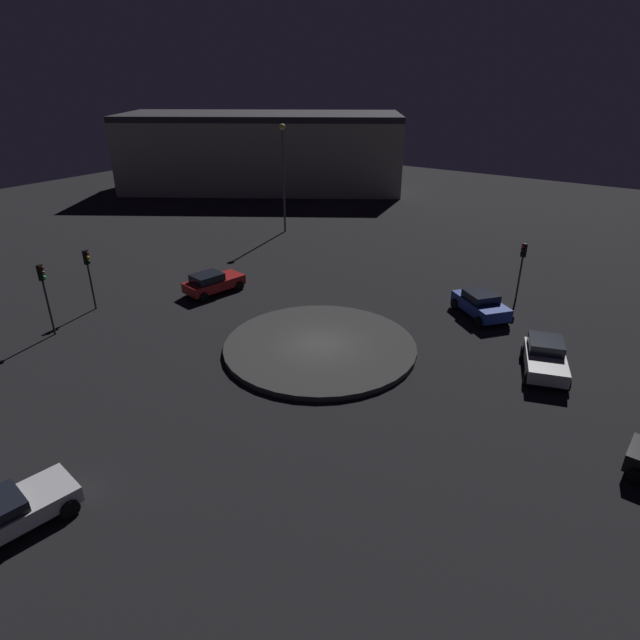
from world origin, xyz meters
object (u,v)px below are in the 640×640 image
at_px(car_silver, 545,358).
at_px(traffic_light_north, 88,268).
at_px(car_blue, 481,304).
at_px(traffic_light_southeast, 522,260).
at_px(car_red, 213,282).
at_px(store_building, 262,152).
at_px(car_white, 11,510).
at_px(traffic_light_northwest, 44,286).
at_px(streetlamp_northeast, 283,163).

relative_size(car_silver, traffic_light_north, 1.08).
bearing_deg(car_silver, car_blue, -151.86).
height_order(traffic_light_north, traffic_light_southeast, traffic_light_north).
distance_m(car_red, store_building, 36.24).
bearing_deg(traffic_light_north, store_building, 100.22).
xyz_separation_m(car_white, traffic_light_northwest, (9.00, 12.46, 2.32)).
height_order(car_blue, car_white, car_blue).
bearing_deg(traffic_light_north, car_white, -56.36).
bearing_deg(streetlamp_northeast, car_blue, -110.81).
height_order(streetlamp_northeast, store_building, streetlamp_northeast).
relative_size(car_silver, traffic_light_southeast, 1.09).
bearing_deg(car_white, store_building, 40.40).
bearing_deg(store_building, car_blue, 115.44).
xyz_separation_m(car_red, car_silver, (1.91, -21.53, 0.03)).
height_order(car_silver, car_white, car_silver).
bearing_deg(traffic_light_north, car_red, 41.66).
bearing_deg(traffic_light_southeast, traffic_light_north, -24.89).
relative_size(traffic_light_southeast, store_building, 0.11).
bearing_deg(traffic_light_north, streetlamp_northeast, 79.15).
xyz_separation_m(traffic_light_north, store_building, (36.00, 16.06, 1.78)).
height_order(car_blue, traffic_light_southeast, traffic_light_southeast).
xyz_separation_m(car_white, traffic_light_north, (12.59, 13.73, 2.09)).
xyz_separation_m(car_red, car_white, (-18.86, -9.42, -0.05)).
relative_size(car_silver, store_building, 0.12).
bearing_deg(traffic_light_southeast, car_white, 11.86).
relative_size(car_blue, traffic_light_north, 1.09).
height_order(traffic_light_northwest, traffic_light_southeast, traffic_light_northwest).
bearing_deg(car_silver, traffic_light_northwest, -82.74).
bearing_deg(car_blue, store_building, -173.29).
height_order(car_red, traffic_light_northwest, traffic_light_northwest).
height_order(car_silver, traffic_light_southeast, traffic_light_southeast).
distance_m(car_white, store_building, 57.13).
xyz_separation_m(traffic_light_southeast, store_building, (19.00, 37.96, 1.81)).
height_order(traffic_light_northwest, traffic_light_north, traffic_light_northwest).
distance_m(car_blue, streetlamp_northeast, 24.08).
relative_size(traffic_light_northwest, traffic_light_north, 1.09).
height_order(car_silver, streetlamp_northeast, streetlamp_northeast).
bearing_deg(traffic_light_north, traffic_light_southeast, 23.99).
relative_size(car_red, streetlamp_northeast, 0.45).
xyz_separation_m(car_red, traffic_light_north, (-6.27, 4.31, 2.04)).
xyz_separation_m(streetlamp_northeast, store_building, (14.71, 14.95, -1.77)).
relative_size(car_white, traffic_light_northwest, 0.95).
bearing_deg(car_red, car_silver, -74.48).
bearing_deg(traffic_light_southeast, traffic_light_northwest, -17.78).
distance_m(car_silver, car_white, 24.04).
distance_m(car_red, car_white, 21.08).
distance_m(traffic_light_northwest, traffic_light_southeast, 29.15).
bearing_deg(store_building, car_silver, 113.85).
height_order(traffic_light_southeast, streetlamp_northeast, streetlamp_northeast).
distance_m(car_red, traffic_light_southeast, 20.70).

